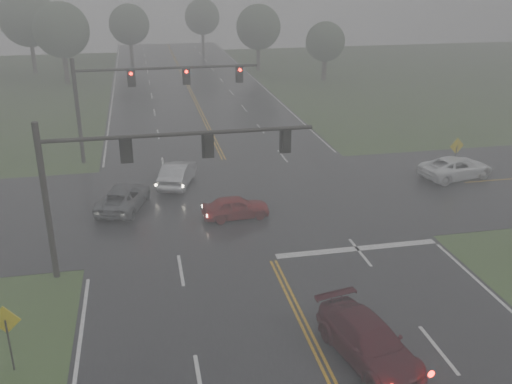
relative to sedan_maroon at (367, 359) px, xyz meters
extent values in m
cube|color=black|center=(-1.70, 13.93, 0.00)|extent=(18.00, 160.00, 0.02)
cube|color=black|center=(-1.70, 15.93, 0.00)|extent=(120.00, 14.00, 0.02)
cube|color=silver|center=(2.80, 8.33, 0.00)|extent=(8.50, 0.50, 0.01)
imported|color=#400B13|center=(0.00, 0.00, 0.00)|extent=(3.09, 5.45, 1.49)
imported|color=maroon|center=(-2.59, 13.41, 0.00)|extent=(3.92, 1.80, 1.30)
imported|color=#A8ABB0|center=(-5.44, 19.47, 0.00)|extent=(2.95, 4.93, 1.54)
imported|color=#4E5054|center=(-8.88, 16.10, 0.00)|extent=(3.63, 5.32, 1.35)
imported|color=white|center=(13.20, 17.00, 0.00)|extent=(5.54, 3.40, 1.43)
cylinder|color=black|center=(-11.90, 8.57, 3.69)|extent=(0.29, 0.29, 7.38)
cylinder|color=black|center=(-11.90, 8.57, 6.56)|extent=(0.18, 0.18, 0.82)
cylinder|color=black|center=(-5.84, 8.57, 6.51)|extent=(12.12, 0.18, 0.18)
cube|color=black|center=(-8.26, 8.57, 5.89)|extent=(0.35, 0.29, 1.08)
cube|color=black|center=(-8.26, 8.74, 5.89)|extent=(0.56, 0.03, 1.28)
cube|color=black|center=(-4.62, 8.57, 5.89)|extent=(0.35, 0.29, 1.08)
cube|color=black|center=(-4.62, 8.74, 5.89)|extent=(0.56, 0.03, 1.28)
cube|color=black|center=(-0.99, 8.57, 5.89)|extent=(0.35, 0.29, 1.08)
cube|color=black|center=(-0.99, 8.74, 5.89)|extent=(0.56, 0.03, 1.28)
cylinder|color=black|center=(-11.90, 25.50, 3.78)|extent=(0.29, 0.29, 7.56)
cylinder|color=black|center=(-11.90, 25.50, 6.72)|extent=(0.19, 0.19, 0.84)
cylinder|color=black|center=(-5.38, 25.50, 6.67)|extent=(13.04, 0.19, 0.19)
cube|color=black|center=(-7.98, 25.50, 6.04)|extent=(0.36, 0.29, 1.10)
cube|color=black|center=(-7.98, 25.67, 6.04)|extent=(0.58, 0.03, 1.31)
cylinder|color=#FF0C05|center=(-7.98, 25.34, 6.38)|extent=(0.23, 0.06, 0.23)
cube|color=black|center=(-4.07, 25.50, 6.04)|extent=(0.36, 0.29, 1.10)
cube|color=black|center=(-4.07, 25.67, 6.04)|extent=(0.58, 0.03, 1.31)
cylinder|color=#FF0C05|center=(-4.07, 25.34, 6.38)|extent=(0.23, 0.06, 0.23)
cube|color=black|center=(-0.16, 25.50, 6.04)|extent=(0.36, 0.29, 1.10)
cube|color=black|center=(-0.16, 25.67, 6.04)|extent=(0.58, 0.03, 1.31)
cylinder|color=#FF0C05|center=(-0.16, 25.34, 6.38)|extent=(0.23, 0.06, 0.23)
cylinder|color=black|center=(-12.62, 1.96, 1.04)|extent=(0.07, 0.07, 2.09)
cube|color=#DCBF0C|center=(-12.62, 1.99, 2.09)|extent=(1.09, 0.22, 1.10)
cylinder|color=black|center=(13.23, 17.29, 1.08)|extent=(0.07, 0.07, 2.16)
cube|color=#DCBF0C|center=(13.23, 17.33, 2.16)|extent=(1.12, 0.26, 1.14)
cylinder|color=#382E24|center=(-16.07, 57.44, 1.85)|extent=(0.58, 0.58, 3.70)
sphere|color=#334830|center=(-16.07, 57.44, 6.38)|extent=(6.59, 6.59, 6.59)
cylinder|color=#382E24|center=(8.88, 61.86, 1.69)|extent=(0.53, 0.53, 3.38)
sphere|color=#334830|center=(8.88, 61.86, 5.83)|extent=(6.02, 6.02, 6.02)
cylinder|color=#382E24|center=(-8.23, 71.53, 1.63)|extent=(0.53, 0.53, 3.26)
sphere|color=#334830|center=(-8.23, 71.53, 5.62)|extent=(5.80, 5.80, 5.80)
cylinder|color=#382E24|center=(15.59, 53.33, 1.38)|extent=(0.61, 0.61, 2.75)
sphere|color=#334830|center=(15.59, 53.33, 4.74)|extent=(4.90, 4.90, 4.90)
cylinder|color=#382E24|center=(-21.04, 65.82, 2.07)|extent=(0.56, 0.56, 4.15)
sphere|color=#334830|center=(-21.04, 65.82, 7.14)|extent=(7.37, 7.37, 7.37)
cylinder|color=#382E24|center=(3.64, 82.32, 1.64)|extent=(0.51, 0.51, 3.27)
sphere|color=#334830|center=(3.64, 82.32, 5.63)|extent=(5.81, 5.81, 5.81)
camera|label=1|loc=(-7.49, -16.04, 13.43)|focal=40.00mm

